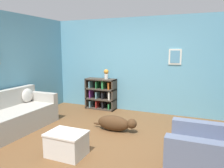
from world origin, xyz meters
name	(u,v)px	position (x,y,z in m)	size (l,w,h in m)	color
ground_plane	(104,140)	(0.00, 0.00, 0.00)	(14.00, 14.00, 0.00)	brown
wall_back	(138,65)	(0.00, 2.25, 1.30)	(5.60, 0.13, 2.60)	#609EB7
wall_left	(3,69)	(-2.55, 0.00, 1.30)	(0.13, 5.00, 2.60)	#609EB7
couch	(10,117)	(-2.05, -0.34, 0.31)	(0.87, 2.05, 0.85)	#ADA89E
bookshelf	(101,94)	(-1.03, 2.03, 0.45)	(0.89, 0.34, 0.90)	#42382D
recliner_chair	(214,153)	(1.89, -0.54, 0.36)	(1.05, 0.92, 1.09)	slate
coffee_table	(67,143)	(-0.32, -0.77, 0.21)	(0.63, 0.48, 0.40)	silver
dog	(115,123)	(0.01, 0.56, 0.17)	(1.03, 0.30, 0.33)	#472D19
vase	(106,74)	(-0.86, 2.01, 1.05)	(0.14, 0.14, 0.28)	silver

